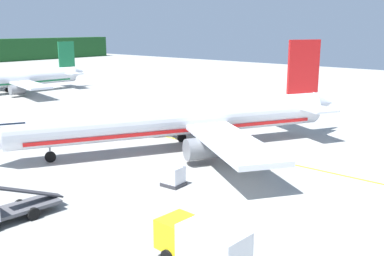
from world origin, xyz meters
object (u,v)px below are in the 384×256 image
(airliner_foreground, at_px, (182,119))
(cargo_container_near, at_px, (174,176))
(crew_loader_left, at_px, (261,160))
(airliner_mid_apron, at_px, (7,80))
(service_truck_baggage, at_px, (202,243))
(crew_marshaller, at_px, (235,146))

(airliner_foreground, xyz_separation_m, cargo_container_near, (-9.46, -7.57, -2.52))
(airliner_foreground, bearing_deg, crew_loader_left, -94.46)
(airliner_mid_apron, xyz_separation_m, service_truck_baggage, (-25.84, -72.93, -1.42))
(airliner_foreground, bearing_deg, cargo_container_near, -141.33)
(crew_loader_left, bearing_deg, airliner_mid_apron, 82.65)
(airliner_mid_apron, xyz_separation_m, crew_marshaller, (-6.23, -61.36, -1.86))
(airliner_foreground, xyz_separation_m, service_truck_baggage, (-18.18, -17.88, -1.89))
(airliner_mid_apron, relative_size, crew_loader_left, 20.90)
(service_truck_baggage, bearing_deg, crew_marshaller, 30.53)
(cargo_container_near, distance_m, crew_marshaller, 10.97)
(service_truck_baggage, relative_size, crew_marshaller, 3.18)
(crew_marshaller, bearing_deg, airliner_mid_apron, 84.21)
(cargo_container_near, xyz_separation_m, crew_marshaller, (10.90, 1.26, 0.19))
(airliner_mid_apron, relative_size, cargo_container_near, 19.34)
(cargo_container_near, bearing_deg, service_truck_baggage, -130.22)
(cargo_container_near, bearing_deg, crew_marshaller, 6.61)
(airliner_mid_apron, bearing_deg, crew_loader_left, -97.35)
(service_truck_baggage, height_order, cargo_container_near, service_truck_baggage)
(crew_marshaller, relative_size, crew_loader_left, 1.04)
(cargo_container_near, relative_size, crew_loader_left, 1.08)
(airliner_mid_apron, distance_m, service_truck_baggage, 77.38)
(crew_marshaller, height_order, crew_loader_left, crew_marshaller)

